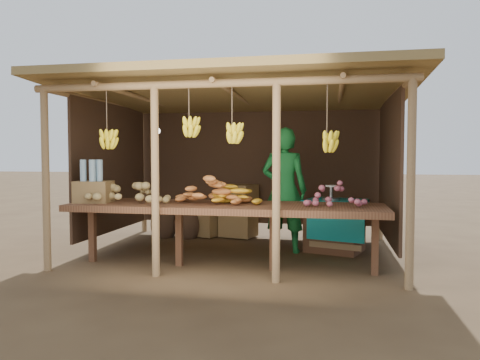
# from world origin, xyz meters

# --- Properties ---
(ground) EXTENTS (60.00, 60.00, 0.00)m
(ground) POSITION_xyz_m (0.00, 0.00, 0.00)
(ground) COLOR brown
(ground) RESTS_ON ground
(stall_structure) EXTENTS (4.70, 3.50, 2.43)m
(stall_structure) POSITION_xyz_m (-0.01, -0.08, 1.91)
(stall_structure) COLOR #9E7A51
(stall_structure) RESTS_ON ground
(counter) EXTENTS (3.90, 1.05, 0.80)m
(counter) POSITION_xyz_m (0.00, -0.95, 0.74)
(counter) COLOR brown
(counter) RESTS_ON ground
(potato_heap) EXTENTS (1.17, 0.96, 0.37)m
(potato_heap) POSITION_xyz_m (-1.25, -1.03, 0.98)
(potato_heap) COLOR tan
(potato_heap) RESTS_ON counter
(sweet_potato_heap) EXTENTS (1.08, 0.81, 0.36)m
(sweet_potato_heap) POSITION_xyz_m (-0.17, -0.98, 0.98)
(sweet_potato_heap) COLOR #C36F32
(sweet_potato_heap) RESTS_ON counter
(onion_heap) EXTENTS (0.84, 0.67, 0.35)m
(onion_heap) POSITION_xyz_m (1.33, -0.99, 0.98)
(onion_heap) COLOR #A55061
(onion_heap) RESTS_ON counter
(banana_pile) EXTENTS (0.69, 0.48, 0.35)m
(banana_pile) POSITION_xyz_m (0.11, -0.88, 0.97)
(banana_pile) COLOR gold
(banana_pile) RESTS_ON counter
(tomato_basin) EXTENTS (0.36, 0.36, 0.19)m
(tomato_basin) POSITION_xyz_m (-1.90, -0.75, 0.88)
(tomato_basin) COLOR navy
(tomato_basin) RESTS_ON counter
(bottle_box) EXTENTS (0.47, 0.39, 0.55)m
(bottle_box) POSITION_xyz_m (-1.70, -1.07, 1.01)
(bottle_box) COLOR olive
(bottle_box) RESTS_ON counter
(vendor) EXTENTS (0.68, 0.47, 1.80)m
(vendor) POSITION_xyz_m (0.62, 0.17, 0.90)
(vendor) COLOR #186E2E
(vendor) RESTS_ON ground
(tarp_crate) EXTENTS (1.01, 0.93, 0.99)m
(tarp_crate) POSITION_xyz_m (1.34, 0.35, 0.41)
(tarp_crate) COLOR brown
(tarp_crate) RESTS_ON ground
(carton_stack) EXTENTS (1.27, 0.59, 0.89)m
(carton_stack) POSITION_xyz_m (-0.47, 1.20, 0.39)
(carton_stack) COLOR olive
(carton_stack) RESTS_ON ground
(burlap_sacks) EXTENTS (0.86, 0.45, 0.61)m
(burlap_sacks) POSITION_xyz_m (-1.32, 0.98, 0.27)
(burlap_sacks) COLOR #483121
(burlap_sacks) RESTS_ON ground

